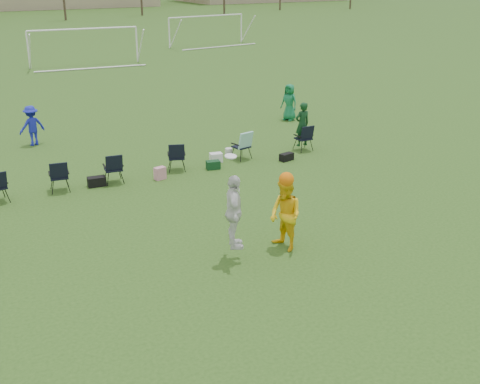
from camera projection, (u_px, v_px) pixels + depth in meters
ground at (284, 280)px, 13.11m from camera, size 260.00×260.00×0.00m
fielder_blue at (32, 126)px, 22.65m from camera, size 1.09×0.80×1.52m
fielder_green_far at (289, 102)px, 26.34m from camera, size 0.78×0.92×1.60m
center_contest at (264, 213)px, 13.93m from camera, size 2.14×1.10×2.56m
sideline_setup at (183, 155)px, 19.95m from camera, size 11.34×1.70×1.78m
goal_mid at (83, 36)px, 40.59m from camera, size 7.40×0.63×2.46m
goal_right at (207, 22)px, 50.83m from camera, size 7.35×1.14×2.46m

